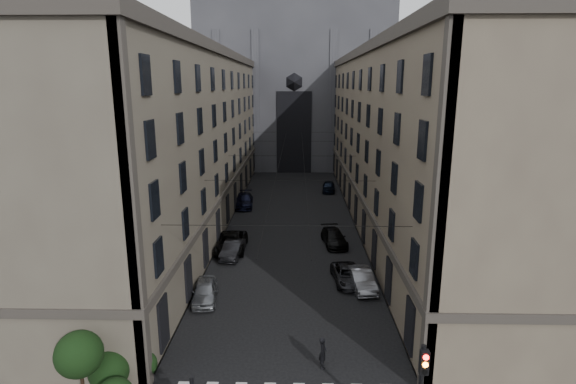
# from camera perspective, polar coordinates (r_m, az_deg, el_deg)

# --- Properties ---
(sidewalk_left) EXTENTS (7.00, 80.00, 0.15)m
(sidewalk_left) POSITION_cam_1_polar(r_m,az_deg,el_deg) (53.19, -10.91, -3.19)
(sidewalk_left) COLOR #383533
(sidewalk_left) RESTS_ON ground
(sidewalk_right) EXTENTS (7.00, 80.00, 0.15)m
(sidewalk_right) POSITION_cam_1_polar(r_m,az_deg,el_deg) (52.95, 11.95, -3.32)
(sidewalk_right) COLOR #383533
(sidewalk_right) RESTS_ON ground
(building_left) EXTENTS (13.60, 60.60, 18.85)m
(building_left) POSITION_cam_1_polar(r_m,az_deg,el_deg) (52.05, -14.55, 6.69)
(building_left) COLOR #50473D
(building_left) RESTS_ON ground
(building_right) EXTENTS (13.60, 60.60, 18.85)m
(building_right) POSITION_cam_1_polar(r_m,az_deg,el_deg) (51.74, 15.67, 6.58)
(building_right) COLOR brown
(building_right) RESTS_ON ground
(gothic_tower) EXTENTS (35.00, 23.00, 58.00)m
(gothic_tower) POSITION_cam_1_polar(r_m,az_deg,el_deg) (88.78, 0.85, 15.23)
(gothic_tower) COLOR #2D2D33
(gothic_tower) RESTS_ON ground
(shrub_cluster) EXTENTS (3.90, 4.40, 3.90)m
(shrub_cluster) POSITION_cam_1_polar(r_m,az_deg,el_deg) (24.87, -22.48, -20.09)
(shrub_cluster) COLOR black
(shrub_cluster) RESTS_ON sidewalk_left
(tram_wires) EXTENTS (14.00, 60.00, 0.43)m
(tram_wires) POSITION_cam_1_polar(r_m,az_deg,el_deg) (50.05, 0.50, 4.44)
(tram_wires) COLOR black
(tram_wires) RESTS_ON ground
(car_left_near) EXTENTS (2.18, 4.42, 1.45)m
(car_left_near) POSITION_cam_1_polar(r_m,az_deg,el_deg) (33.46, -10.51, -12.27)
(car_left_near) COLOR gray
(car_left_near) RESTS_ON ground
(car_left_midnear) EXTENTS (1.94, 4.50, 1.44)m
(car_left_midnear) POSITION_cam_1_polar(r_m,az_deg,el_deg) (40.92, -7.03, -7.23)
(car_left_midnear) COLOR black
(car_left_midnear) RESTS_ON ground
(car_left_midfar) EXTENTS (2.70, 5.77, 1.60)m
(car_left_midfar) POSITION_cam_1_polar(r_m,az_deg,el_deg) (42.32, -7.24, -6.42)
(car_left_midfar) COLOR black
(car_left_midfar) RESTS_ON ground
(car_left_far) EXTENTS (2.67, 5.73, 1.62)m
(car_left_far) POSITION_cam_1_polar(r_m,az_deg,el_deg) (57.18, -5.63, -1.07)
(car_left_far) COLOR black
(car_left_far) RESTS_ON ground
(car_right_near) EXTENTS (2.02, 4.57, 1.46)m
(car_right_near) POSITION_cam_1_polar(r_m,az_deg,el_deg) (35.19, 9.29, -10.86)
(car_right_near) COLOR slate
(car_right_near) RESTS_ON ground
(car_right_midnear) EXTENTS (2.54, 4.76, 1.27)m
(car_right_midnear) POSITION_cam_1_polar(r_m,az_deg,el_deg) (35.99, 7.55, -10.39)
(car_right_midnear) COLOR black
(car_right_midnear) RESTS_ON ground
(car_right_midfar) EXTENTS (2.63, 5.16, 1.43)m
(car_right_midfar) POSITION_cam_1_polar(r_m,az_deg,el_deg) (43.84, 5.88, -5.77)
(car_right_midfar) COLOR black
(car_right_midfar) RESTS_ON ground
(car_right_far) EXTENTS (2.07, 4.46, 1.48)m
(car_right_far) POSITION_cam_1_polar(r_m,az_deg,el_deg) (65.05, 5.17, 0.67)
(car_right_far) COLOR black
(car_right_far) RESTS_ON ground
(pedestrian) EXTENTS (0.49, 0.69, 1.80)m
(pedestrian) POSITION_cam_1_polar(r_m,az_deg,el_deg) (26.07, 4.45, -19.66)
(pedestrian) COLOR black
(pedestrian) RESTS_ON ground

